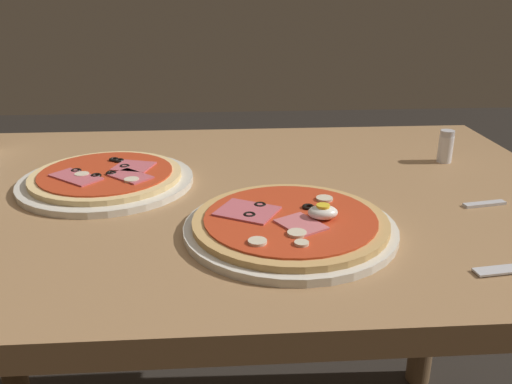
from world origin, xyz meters
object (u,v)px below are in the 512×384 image
Objects in this scene: fork at (499,202)px; salt_shaker at (446,146)px; pizza_foreground at (290,225)px; pizza_across_left at (107,178)px; dining_table at (217,247)px.

salt_shaker reaches higher than fork.
pizza_foreground is 0.38m from fork.
salt_shaker reaches higher than pizza_across_left.
pizza_foreground is at bearing -35.77° from pizza_across_left.
pizza_across_left is (-0.31, 0.22, -0.00)m from pizza_foreground.
salt_shaker reaches higher than pizza_foreground.
pizza_foreground is 0.38m from pizza_across_left.
fork reaches higher than dining_table.
pizza_across_left is at bearing 144.23° from pizza_foreground.
pizza_foreground reaches higher than fork.
fork is at bearing -89.16° from salt_shaker.
pizza_foreground is at bearing -167.03° from fork.
dining_table is 0.51m from salt_shaker.
fork is 2.36× the size of salt_shaker.
pizza_across_left is at bearing 167.74° from dining_table.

